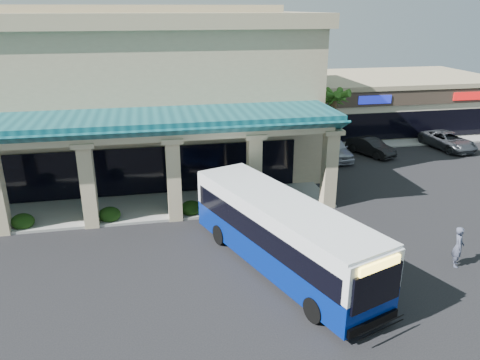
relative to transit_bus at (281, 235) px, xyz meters
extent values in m
plane|color=black|center=(-1.32, 1.00, -1.64)|extent=(110.00, 110.00, 0.00)
imported|color=#464B60|center=(7.99, -1.43, -0.67)|extent=(0.75, 0.84, 1.94)
imported|color=#A7A9B9|center=(8.62, 15.14, -0.82)|extent=(1.96, 4.83, 1.64)
imported|color=black|center=(11.94, 15.40, -0.95)|extent=(3.00, 4.42, 1.38)
imported|color=#3F444B|center=(19.10, 15.76, -0.92)|extent=(3.09, 5.47, 1.44)
camera|label=1|loc=(-5.48, -17.99, 9.53)|focal=35.00mm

